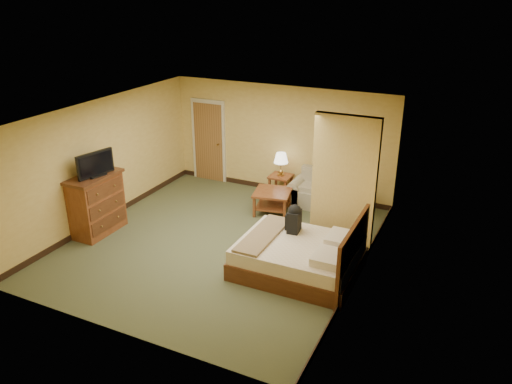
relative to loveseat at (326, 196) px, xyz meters
The scene contains 17 objects.
floor 2.90m from the loveseat, 117.21° to the right, with size 6.00×6.00×0.00m, color #4D5336.
ceiling 3.71m from the loveseat, 117.21° to the right, with size 6.00×6.00×0.00m, color white.
back_wall 1.73m from the loveseat, 162.00° to the left, with size 5.50×0.02×2.60m, color #DEB95F.
left_wall 4.92m from the loveseat, 147.74° to the right, with size 0.02×6.00×2.60m, color #DEB95F.
right_wall 3.12m from the loveseat, 60.95° to the right, with size 0.02×6.00×2.60m, color #DEB95F.
partition 2.11m from the loveseat, 63.29° to the right, with size 1.20×0.15×2.60m, color #DEB95F.
door 3.38m from the loveseat, behind, with size 0.94×0.16×2.10m.
baseboard 1.40m from the loveseat, 162.39° to the left, with size 5.50×0.02×0.12m, color black.
loveseat is the anchor object (origin of this frame).
side_table 1.16m from the loveseat, behind, with size 0.50×0.50×0.55m.
table_lamp 1.35m from the loveseat, behind, with size 0.33×0.33×0.55m.
coffee_table 1.26m from the loveseat, 140.87° to the right, with size 0.93×0.93×0.50m.
wall_picture 1.39m from the loveseat, 90.00° to the left, with size 0.69×0.04×0.53m.
dresser 4.97m from the loveseat, 139.97° to the right, with size 0.61×1.17×1.24m.
tv 5.03m from the loveseat, 139.21° to the right, with size 0.27×0.80×0.49m.
bed 2.92m from the loveseat, 80.25° to the right, with size 2.08×1.76×1.14m.
backpack 2.56m from the loveseat, 85.65° to the right, with size 0.24×0.32×0.53m.
Camera 1 is at (4.35, -7.53, 4.72)m, focal length 35.00 mm.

